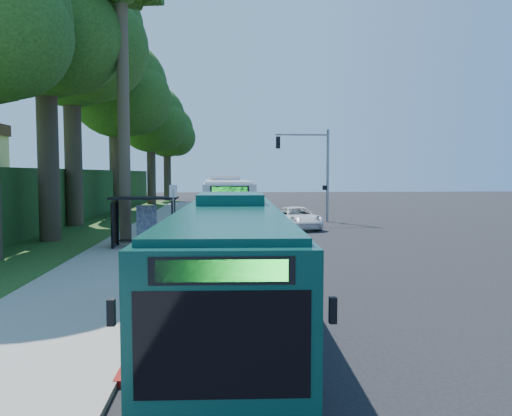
{
  "coord_description": "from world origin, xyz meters",
  "views": [
    {
      "loc": [
        -3.23,
        -27.48,
        3.7
      ],
      "look_at": [
        -1.28,
        1.0,
        1.7
      ],
      "focal_mm": 35.0,
      "sensor_mm": 36.0,
      "label": 1
    }
  ],
  "objects": [
    {
      "name": "tree_1",
      "position": [
        -13.37,
        7.98,
        12.73
      ],
      "size": [
        10.5,
        10.0,
        18.26
      ],
      "color": "#382B1E",
      "rests_on": "ground"
    },
    {
      "name": "tree_0",
      "position": [
        -12.4,
        -0.02,
        11.2
      ],
      "size": [
        8.4,
        8.0,
        15.7
      ],
      "color": "#382B1E",
      "rests_on": "ground"
    },
    {
      "name": "white_bus",
      "position": [
        -3.0,
        1.85,
        1.74
      ],
      "size": [
        2.81,
        12.03,
        3.57
      ],
      "rotation": [
        0.0,
        0.0,
        0.02
      ],
      "color": "silver",
      "rests_on": "ground"
    },
    {
      "name": "sidewalk",
      "position": [
        -7.3,
        0.0,
        0.06
      ],
      "size": [
        4.5,
        70.0,
        0.12
      ],
      "primitive_type": "cube",
      "color": "gray",
      "rests_on": "ground"
    },
    {
      "name": "stop_sign_pole",
      "position": [
        -5.4,
        -5.0,
        2.08
      ],
      "size": [
        0.35,
        0.06,
        3.17
      ],
      "color": "gray",
      "rests_on": "ground"
    },
    {
      "name": "pickup",
      "position": [
        1.78,
        5.59,
        0.72
      ],
      "size": [
        3.19,
        5.48,
        1.43
      ],
      "primitive_type": "imported",
      "rotation": [
        0.0,
        0.0,
        0.16
      ],
      "color": "white",
      "rests_on": "ground"
    },
    {
      "name": "tree_2",
      "position": [
        -11.89,
        15.98,
        10.48
      ],
      "size": [
        8.82,
        8.4,
        15.12
      ],
      "color": "#382B1E",
      "rests_on": "ground"
    },
    {
      "name": "grass_verge",
      "position": [
        -13.0,
        5.0,
        0.03
      ],
      "size": [
        8.0,
        70.0,
        0.06
      ],
      "primitive_type": "cube",
      "color": "#234719",
      "rests_on": "ground"
    },
    {
      "name": "bus_shelter",
      "position": [
        -7.26,
        -2.86,
        1.81
      ],
      "size": [
        3.2,
        1.51,
        2.55
      ],
      "color": "black",
      "rests_on": "ground"
    },
    {
      "name": "ground",
      "position": [
        0.0,
        0.0,
        0.0
      ],
      "size": [
        140.0,
        140.0,
        0.0
      ],
      "primitive_type": "plane",
      "color": "black",
      "rests_on": "ground"
    },
    {
      "name": "teal_bus",
      "position": [
        -3.06,
        -16.58,
        1.56
      ],
      "size": [
        2.63,
        10.78,
        3.19
      ],
      "rotation": [
        0.0,
        0.0,
        -0.03
      ],
      "color": "#0A3B34",
      "rests_on": "ground"
    },
    {
      "name": "traffic_signal_pole",
      "position": [
        3.78,
        10.0,
        4.42
      ],
      "size": [
        4.1,
        0.3,
        7.0
      ],
      "color": "gray",
      "rests_on": "ground"
    },
    {
      "name": "red_curb",
      "position": [
        -5.0,
        -4.0,
        0.07
      ],
      "size": [
        0.25,
        30.0,
        0.13
      ],
      "primitive_type": "cube",
      "color": "maroon",
      "rests_on": "ground"
    },
    {
      "name": "tree_3",
      "position": [
        -13.88,
        23.98,
        11.98
      ],
      "size": [
        10.08,
        9.6,
        17.28
      ],
      "color": "#382B1E",
      "rests_on": "ground"
    },
    {
      "name": "tree_5",
      "position": [
        -10.41,
        39.99,
        8.96
      ],
      "size": [
        7.35,
        7.0,
        12.86
      ],
      "color": "#382B1E",
      "rests_on": "ground"
    },
    {
      "name": "tree_4",
      "position": [
        -11.4,
        31.98,
        9.73
      ],
      "size": [
        8.4,
        8.0,
        14.14
      ],
      "color": "#382B1E",
      "rests_on": "ground"
    }
  ]
}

